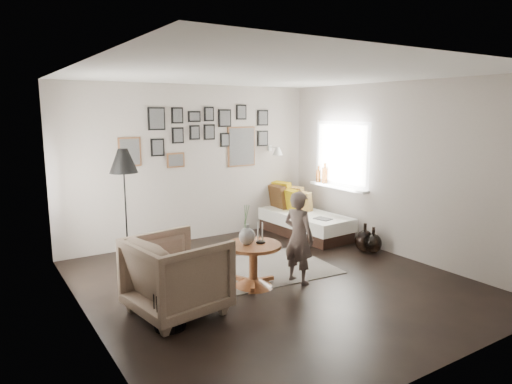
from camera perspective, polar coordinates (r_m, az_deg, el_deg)
ground at (r=5.97m, az=2.23°, el=-11.22°), size 4.80×4.80×0.00m
wall_back at (r=7.70m, az=-7.97°, el=3.51°), size 4.50×0.00×4.50m
wall_front at (r=3.94m, az=22.73°, el=-3.39°), size 4.50×0.00×4.50m
wall_left at (r=4.73m, az=-20.64°, el=-1.12°), size 0.00×4.80×4.80m
wall_right at (r=7.15m, az=17.30°, el=2.65°), size 0.00×4.80×4.80m
ceiling at (r=5.58m, az=2.41°, el=14.52°), size 4.80×4.80×0.00m
door_left at (r=5.94m, az=-22.81°, el=-1.55°), size 0.00×2.14×2.14m
window_right at (r=8.07m, az=9.54°, el=1.12°), size 0.15×1.32×1.30m
gallery_wall at (r=7.77m, az=-6.06°, el=6.89°), size 2.74×0.03×1.08m
wall_sconce at (r=8.23m, az=2.68°, el=5.15°), size 0.18×0.36×0.16m
rug at (r=6.41m, az=0.77°, el=-9.62°), size 2.01×1.49×0.01m
pedestal_table at (r=5.76m, az=-0.34°, el=-9.33°), size 0.70×0.70×0.55m
vase at (r=5.60m, az=-1.15°, el=-5.11°), size 0.20×0.20×0.50m
candles at (r=5.69m, az=0.59°, el=-5.15°), size 0.12×0.12×0.26m
daybed at (r=8.17m, az=5.69°, el=-3.36°), size 0.88×1.88×0.88m
magazine_on_daybed at (r=7.63m, az=8.37°, el=-3.33°), size 0.25×0.31×0.01m
armchair at (r=5.05m, az=-9.83°, el=-10.21°), size 1.07×1.05×0.86m
armchair_cushion at (r=5.09m, az=-9.75°, el=-9.44°), size 0.43×0.44×0.18m
floor_lamp at (r=6.51m, az=-16.23°, el=3.21°), size 0.39×0.39×1.66m
magazine_basket at (r=4.83m, az=-10.71°, el=-14.32°), size 0.38×0.38×0.38m
demijohn_large at (r=7.34m, az=13.41°, el=-5.95°), size 0.30×0.30×0.45m
demijohn_small at (r=7.31m, az=14.42°, el=-6.22°), size 0.27×0.27×0.41m
child at (r=5.80m, az=5.35°, el=-5.67°), size 0.38×0.49×1.19m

